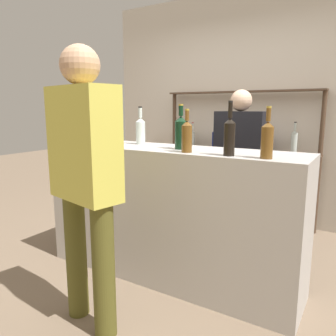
# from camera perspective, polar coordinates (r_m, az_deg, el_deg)

# --- Properties ---
(ground_plane) EXTENTS (16.00, 16.00, 0.00)m
(ground_plane) POSITION_cam_1_polar(r_m,az_deg,el_deg) (2.94, 0.00, -18.10)
(ground_plane) COLOR #7A6651
(bar_counter) EXTENTS (2.16, 0.53, 1.09)m
(bar_counter) POSITION_cam_1_polar(r_m,az_deg,el_deg) (2.73, 0.00, -7.94)
(bar_counter) COLOR #B7B2AD
(bar_counter) RESTS_ON ground_plane
(back_wall) EXTENTS (3.76, 0.12, 2.80)m
(back_wall) POSITION_cam_1_polar(r_m,az_deg,el_deg) (4.29, 13.29, 10.08)
(back_wall) COLOR beige
(back_wall) RESTS_ON ground_plane
(back_shelf) EXTENTS (1.90, 0.18, 1.61)m
(back_shelf) POSITION_cam_1_polar(r_m,az_deg,el_deg) (4.13, 12.40, 5.47)
(back_shelf) COLOR #4C3828
(back_shelf) RESTS_ON ground_plane
(counter_bottle_0) EXTENTS (0.08, 0.08, 0.32)m
(counter_bottle_0) POSITION_cam_1_polar(r_m,az_deg,el_deg) (2.12, 16.90, 4.89)
(counter_bottle_0) COLOR brown
(counter_bottle_0) RESTS_ON bar_counter
(counter_bottle_1) EXTENTS (0.07, 0.07, 0.31)m
(counter_bottle_1) POSITION_cam_1_polar(r_m,az_deg,el_deg) (2.32, 3.30, 5.66)
(counter_bottle_1) COLOR brown
(counter_bottle_1) RESTS_ON bar_counter
(counter_bottle_2) EXTENTS (0.07, 0.07, 0.36)m
(counter_bottle_2) POSITION_cam_1_polar(r_m,az_deg,el_deg) (2.19, 10.66, 5.59)
(counter_bottle_2) COLOR black
(counter_bottle_2) RESTS_ON bar_counter
(counter_bottle_3) EXTENTS (0.09, 0.09, 0.34)m
(counter_bottle_3) POSITION_cam_1_polar(r_m,az_deg,el_deg) (2.50, 2.24, 6.35)
(counter_bottle_3) COLOR black
(counter_bottle_3) RESTS_ON bar_counter
(counter_bottle_4) EXTENTS (0.08, 0.08, 0.32)m
(counter_bottle_4) POSITION_cam_1_polar(r_m,az_deg,el_deg) (2.86, -4.80, 6.63)
(counter_bottle_4) COLOR silver
(counter_bottle_4) RESTS_ON bar_counter
(server_behind_counter) EXTENTS (0.48, 0.22, 1.58)m
(server_behind_counter) POSITION_cam_1_polar(r_m,az_deg,el_deg) (3.33, 12.25, 1.72)
(server_behind_counter) COLOR black
(server_behind_counter) RESTS_ON ground_plane
(customer_center) EXTENTS (0.53, 0.32, 1.76)m
(customer_center) POSITION_cam_1_polar(r_m,az_deg,el_deg) (2.05, -14.26, -0.48)
(customer_center) COLOR brown
(customer_center) RESTS_ON ground_plane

